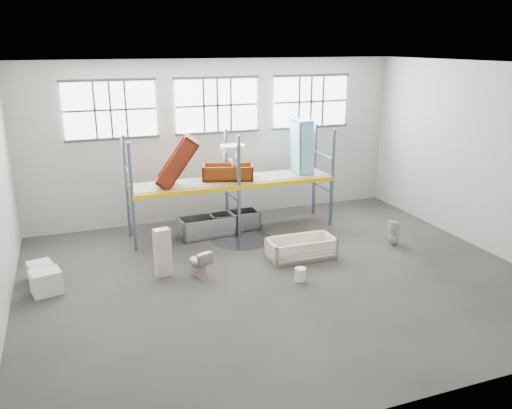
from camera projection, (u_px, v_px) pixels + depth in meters
name	position (u px, v px, depth m)	size (l,w,h in m)	color
floor	(277.00, 278.00, 12.62)	(12.00, 10.00, 0.10)	#4D4943
ceiling	(280.00, 62.00, 11.10)	(12.00, 10.00, 0.10)	silver
wall_back	(217.00, 140.00, 16.38)	(12.00, 0.10, 5.00)	#B0AFA3
wall_front	(416.00, 260.00, 7.34)	(12.00, 0.10, 5.00)	#A4A398
wall_right	(487.00, 158.00, 13.87)	(0.10, 10.00, 5.00)	#B6B5A8
window_left	(110.00, 110.00, 14.89)	(2.60, 0.04, 1.60)	white
window_mid	(217.00, 105.00, 15.95)	(2.60, 0.04, 1.60)	white
window_right	(311.00, 101.00, 17.02)	(2.60, 0.04, 1.60)	white
rack_upright_la	(132.00, 198.00, 13.76)	(0.08, 0.08, 3.00)	slate
rack_upright_lb	(127.00, 187.00, 14.83)	(0.08, 0.08, 3.00)	slate
rack_upright_ma	(239.00, 187.00, 14.75)	(0.08, 0.08, 3.00)	slate
rack_upright_mb	(226.00, 178.00, 15.83)	(0.08, 0.08, 3.00)	slate
rack_upright_ra	(332.00, 178.00, 15.75)	(0.08, 0.08, 3.00)	slate
rack_upright_rb	(315.00, 170.00, 16.82)	(0.08, 0.08, 3.00)	slate
rack_beam_front	(239.00, 187.00, 14.75)	(6.00, 0.10, 0.14)	yellow
rack_beam_back	(226.00, 178.00, 15.83)	(6.00, 0.10, 0.14)	yellow
shelf_deck	(232.00, 180.00, 15.27)	(5.90, 1.10, 0.03)	gray
wet_patch	(242.00, 239.00, 15.02)	(1.80, 1.80, 0.00)	black
bathtub_beige	(301.00, 248.00, 13.68)	(1.78, 0.84, 0.52)	#F8E3CF
cistern_spare	(316.00, 249.00, 13.52)	(0.37, 0.18, 0.35)	beige
sink_in_tub	(280.00, 258.00, 13.25)	(0.49, 0.49, 0.17)	beige
toilet_beige	(199.00, 263.00, 12.56)	(0.38, 0.67, 0.68)	silver
cistern_tall	(163.00, 252.00, 12.52)	(0.39, 0.25, 1.19)	beige
toilet_white	(394.00, 233.00, 14.50)	(0.32, 0.33, 0.72)	silver
steel_tub_left	(207.00, 226.00, 15.16)	(1.63, 0.76, 0.60)	#B6BBBF
steel_tub_right	(234.00, 221.00, 15.73)	(1.49, 0.69, 0.55)	#939699
rust_tub_flat	(228.00, 172.00, 15.19)	(1.48, 0.70, 0.42)	#8E420D
rust_tub_tilted	(177.00, 162.00, 14.29)	(1.56, 0.73, 0.44)	maroon
sink_on_shelf	(233.00, 165.00, 14.85)	(0.71, 0.54, 0.63)	white
blue_tub_upright	(302.00, 147.00, 15.83)	(1.66, 0.78, 0.47)	#87CBEB
bucket	(300.00, 274.00, 12.36)	(0.27, 0.27, 0.31)	silver
carton_near	(46.00, 282.00, 11.70)	(0.63, 0.54, 0.54)	silver
carton_far	(41.00, 271.00, 12.37)	(0.53, 0.53, 0.44)	silver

